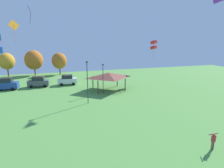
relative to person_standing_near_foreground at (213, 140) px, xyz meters
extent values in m
cylinder|color=brown|center=(-0.09, -0.01, -0.53)|extent=(0.14, 0.14, 0.80)
cylinder|color=brown|center=(0.09, -0.01, -0.53)|extent=(0.14, 0.14, 0.80)
cube|color=#B72D33|center=(0.00, -0.01, 0.17)|extent=(0.36, 0.20, 0.60)
sphere|color=#A87A5B|center=(0.00, -0.01, 0.58)|extent=(0.22, 0.22, 0.22)
cylinder|color=#B72D33|center=(-0.22, 0.09, 0.55)|extent=(0.08, 0.48, 0.37)
cylinder|color=#B72D33|center=(0.22, 0.09, 0.55)|extent=(0.08, 0.48, 0.37)
cube|color=red|center=(9.77, 27.18, 8.70)|extent=(1.52, 1.60, 0.94)
cube|color=red|center=(9.77, 27.18, 7.45)|extent=(1.52, 1.60, 0.94)
cylinder|color=orange|center=(9.23, 26.64, 8.07)|extent=(0.02, 0.02, 1.87)
cylinder|color=orange|center=(10.31, 26.64, 8.07)|extent=(0.02, 0.02, 1.87)
cylinder|color=orange|center=(9.23, 27.72, 8.07)|extent=(0.02, 0.02, 1.87)
cylinder|color=orange|center=(10.31, 27.72, 8.07)|extent=(0.02, 0.02, 1.87)
cylinder|color=orange|center=(9.77, 27.18, 5.79)|extent=(0.19, 0.39, 2.50)
cube|color=orange|center=(-19.61, 25.47, 11.59)|extent=(1.60, 1.25, 1.95)
cylinder|color=#E54C93|center=(-19.61, 25.45, 11.59)|extent=(0.51, 0.41, 1.72)
cylinder|color=#E54C93|center=(-19.61, 25.47, 9.57)|extent=(0.29, 0.24, 2.01)
cylinder|color=#E54C93|center=(-18.94, 13.49, 8.52)|extent=(0.02, 0.02, 2.15)
cube|color=purple|center=(8.28, 8.96, 14.13)|extent=(1.33, 1.25, 0.87)
cube|color=purple|center=(-16.63, 23.83, 14.11)|extent=(0.42, 1.53, 1.49)
cylinder|color=black|center=(-16.63, 23.81, 14.11)|extent=(0.52, 0.11, 1.31)
cylinder|color=black|center=(-16.63, 23.83, 12.56)|extent=(0.27, 0.09, 1.54)
cube|color=#234299|center=(-23.12, 29.30, 0.04)|extent=(4.85, 2.20, 1.30)
cube|color=#1E232D|center=(-23.12, 29.30, 1.14)|extent=(2.73, 1.85, 0.91)
cylinder|color=black|center=(-21.76, 28.29, -0.61)|extent=(0.66, 0.28, 0.64)
cylinder|color=black|center=(-21.58, 30.02, -0.61)|extent=(0.66, 0.28, 0.64)
cylinder|color=black|center=(-24.48, 30.31, -0.61)|extent=(0.66, 0.28, 0.64)
cube|color=#4C5156|center=(-16.92, 29.98, -0.03)|extent=(4.52, 2.20, 1.17)
cube|color=#1E232D|center=(-16.92, 29.98, 0.96)|extent=(2.55, 1.86, 0.82)
cylinder|color=black|center=(-15.66, 28.97, -0.61)|extent=(0.66, 0.28, 0.64)
cylinder|color=black|center=(-15.48, 30.74, -0.61)|extent=(0.66, 0.28, 0.64)
cylinder|color=black|center=(-18.35, 29.23, -0.61)|extent=(0.66, 0.28, 0.64)
cylinder|color=black|center=(-18.18, 31.00, -0.61)|extent=(0.66, 0.28, 0.64)
cube|color=silver|center=(-10.71, 30.06, -0.03)|extent=(4.40, 2.16, 1.17)
cube|color=#1E232D|center=(-10.71, 30.06, 0.97)|extent=(2.49, 1.81, 0.82)
cylinder|color=black|center=(-9.50, 29.07, -0.61)|extent=(0.66, 0.29, 0.64)
cylinder|color=black|center=(-9.32, 30.76, -0.61)|extent=(0.66, 0.29, 0.64)
cylinder|color=black|center=(-12.11, 29.35, -0.61)|extent=(0.66, 0.29, 0.64)
cylinder|color=black|center=(-11.93, 31.05, -0.61)|extent=(0.66, 0.29, 0.64)
cylinder|color=brown|center=(-5.72, 20.59, 0.37)|extent=(0.20, 0.20, 2.60)
cylinder|color=brown|center=(-0.18, 20.59, 0.37)|extent=(0.20, 0.20, 2.60)
cylinder|color=brown|center=(-5.72, 25.26, 0.37)|extent=(0.20, 0.20, 2.60)
cylinder|color=brown|center=(-0.18, 25.26, 0.37)|extent=(0.20, 0.20, 2.60)
pyramid|color=brown|center=(-2.95, 22.92, 2.17)|extent=(7.17, 6.04, 1.00)
cylinder|color=#2D2D33|center=(-4.60, 21.02, 1.76)|extent=(0.12, 0.12, 5.39)
cube|color=#4C4C51|center=(-4.60, 21.02, 4.57)|extent=(0.36, 0.20, 0.24)
cylinder|color=#2D2D33|center=(-8.50, 15.93, 2.33)|extent=(0.12, 0.12, 6.52)
cube|color=#4C4C51|center=(-8.50, 15.93, 5.71)|extent=(0.36, 0.20, 0.24)
cylinder|color=brown|center=(-26.20, 45.83, 0.45)|extent=(0.36, 0.36, 2.77)
ellipsoid|color=gold|center=(-26.20, 45.83, 3.44)|extent=(4.28, 4.28, 4.71)
cylinder|color=brown|center=(-19.07, 45.67, 0.37)|extent=(0.36, 0.36, 2.61)
ellipsoid|color=#BC6623|center=(-19.07, 45.67, 3.62)|extent=(5.18, 5.18, 5.70)
cylinder|color=brown|center=(-11.91, 44.57, 0.34)|extent=(0.36, 0.36, 2.55)
ellipsoid|color=#BC6623|center=(-11.91, 44.57, 3.27)|extent=(4.42, 4.42, 4.86)
camera|label=1|loc=(-13.07, -10.64, 8.56)|focal=28.00mm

